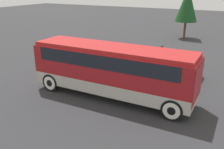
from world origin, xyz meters
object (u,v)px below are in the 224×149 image
(parked_car_mid, at_px, (150,53))
(parked_car_far, at_px, (167,66))
(tour_bus, at_px, (113,67))
(parked_car_near, at_px, (102,49))

(parked_car_mid, distance_m, parked_car_far, 4.26)
(tour_bus, bearing_deg, parked_car_far, 71.59)
(parked_car_far, bearing_deg, parked_car_mid, 127.73)
(parked_car_near, height_order, parked_car_mid, parked_car_near)
(parked_car_near, distance_m, parked_car_mid, 4.68)
(parked_car_near, relative_size, parked_car_far, 0.89)
(tour_bus, height_order, parked_car_far, tour_bus)
(parked_car_near, relative_size, parked_car_mid, 0.97)
(tour_bus, relative_size, parked_car_mid, 2.37)
(tour_bus, height_order, parked_car_near, tour_bus)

